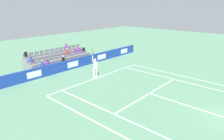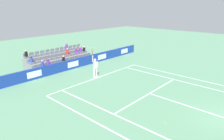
{
  "view_description": "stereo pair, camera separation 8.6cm",
  "coord_description": "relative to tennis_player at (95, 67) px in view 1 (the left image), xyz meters",
  "views": [
    {
      "loc": [
        12.38,
        0.77,
        6.4
      ],
      "look_at": [
        0.1,
        -10.15,
        1.1
      ],
      "focal_mm": 32.2,
      "sensor_mm": 36.0,
      "label": 1
    },
    {
      "loc": [
        12.33,
        0.83,
        6.4
      ],
      "look_at": [
        0.1,
        -10.15,
        1.1
      ],
      "focal_mm": 32.2,
      "sensor_mm": 36.0,
      "label": 2
    }
  ],
  "objects": [
    {
      "name": "line_doubles_sideline_right",
      "position": [
        -5.7,
        6.21,
        -0.99
      ],
      "size": [
        0.1,
        11.89,
        0.01
      ],
      "primitive_type": "cube",
      "color": "white",
      "rests_on": "ground"
    },
    {
      "name": "stadium_stand",
      "position": [
        -0.21,
        -5.99,
        -0.44
      ],
      "size": [
        7.44,
        2.85,
        2.17
      ],
      "color": "gray",
      "rests_on": "ground"
    },
    {
      "name": "line_baseline",
      "position": [
        -0.21,
        0.26,
        -0.99
      ],
      "size": [
        10.97,
        0.1,
        0.01
      ],
      "primitive_type": "cube",
      "color": "white",
      "rests_on": "ground"
    },
    {
      "name": "line_service",
      "position": [
        -0.21,
        5.75,
        -0.99
      ],
      "size": [
        8.23,
        0.1,
        0.01
      ],
      "primitive_type": "cube",
      "color": "white",
      "rests_on": "ground"
    },
    {
      "name": "line_singles_sideline_left",
      "position": [
        3.9,
        6.21,
        -0.99
      ],
      "size": [
        0.1,
        11.89,
        0.01
      ],
      "primitive_type": "cube",
      "color": "white",
      "rests_on": "ground"
    },
    {
      "name": "line_centre_service",
      "position": [
        -0.21,
        8.95,
        -0.99
      ],
      "size": [
        0.1,
        6.4,
        0.01
      ],
      "primitive_type": "cube",
      "color": "white",
      "rests_on": "ground"
    },
    {
      "name": "tennis_player",
      "position": [
        0.0,
        0.0,
        0.0
      ],
      "size": [
        0.51,
        0.43,
        2.85
      ],
      "color": "white",
      "rests_on": "ground"
    },
    {
      "name": "sponsor_barrier",
      "position": [
        -0.21,
        -3.68,
        -0.48
      ],
      "size": [
        21.59,
        0.22,
        1.03
      ],
      "color": "#193899",
      "rests_on": "ground"
    },
    {
      "name": "line_singles_sideline_right",
      "position": [
        -4.33,
        6.21,
        -0.99
      ],
      "size": [
        0.1,
        11.89,
        0.01
      ],
      "primitive_type": "cube",
      "color": "white",
      "rests_on": "ground"
    },
    {
      "name": "loose_tennis_ball",
      "position": [
        2.7,
        8.56,
        -0.96
      ],
      "size": [
        0.07,
        0.07,
        0.07
      ],
      "primitive_type": "sphere",
      "color": "#D1E533",
      "rests_on": "ground"
    },
    {
      "name": "line_doubles_sideline_left",
      "position": [
        5.27,
        6.21,
        -0.99
      ],
      "size": [
        0.1,
        11.89,
        0.01
      ],
      "primitive_type": "cube",
      "color": "white",
      "rests_on": "ground"
    },
    {
      "name": "line_centre_mark",
      "position": [
        -0.21,
        0.36,
        -0.99
      ],
      "size": [
        0.1,
        0.2,
        0.01
      ],
      "primitive_type": "cube",
      "color": "white",
      "rests_on": "ground"
    }
  ]
}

